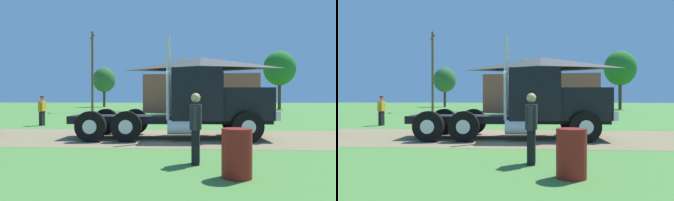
% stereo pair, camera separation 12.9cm
% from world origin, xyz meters
% --- Properties ---
extents(ground_plane, '(200.00, 200.00, 0.00)m').
position_xyz_m(ground_plane, '(0.00, 0.00, 0.00)').
color(ground_plane, '#4E853A').
extents(dirt_track, '(120.00, 5.68, 0.01)m').
position_xyz_m(dirt_track, '(0.00, 0.00, 0.00)').
color(dirt_track, '#877652').
rests_on(dirt_track, ground_plane).
extents(truck_foreground_white, '(7.69, 2.99, 3.78)m').
position_xyz_m(truck_foreground_white, '(1.13, -0.15, 1.27)').
color(truck_foreground_white, black).
rests_on(truck_foreground_white, ground_plane).
extents(visitor_by_barrel, '(0.29, 0.59, 1.65)m').
position_xyz_m(visitor_by_barrel, '(0.94, -4.97, 0.88)').
color(visitor_by_barrel, '#2D2D33').
rests_on(visitor_by_barrel, ground_plane).
extents(visitor_far_side, '(0.29, 0.60, 1.66)m').
position_xyz_m(visitor_far_side, '(-7.46, 4.83, 0.90)').
color(visitor_far_side, gold).
rests_on(visitor_far_side, ground_plane).
extents(steel_barrel, '(0.58, 0.58, 0.95)m').
position_xyz_m(steel_barrel, '(1.70, -6.20, 0.47)').
color(steel_barrel, maroon).
rests_on(steel_barrel, ground_plane).
extents(shed_building, '(13.54, 6.93, 6.24)m').
position_xyz_m(shed_building, '(2.14, 23.92, 3.01)').
color(shed_building, '#984C3C').
rests_on(shed_building, ground_plane).
extents(utility_pole_near, '(1.12, 2.03, 9.04)m').
position_xyz_m(utility_pole_near, '(-10.11, 22.46, 4.78)').
color(utility_pole_near, brown).
rests_on(utility_pole_near, ground_plane).
extents(tree_left, '(3.98, 3.98, 7.02)m').
position_xyz_m(tree_left, '(-14.34, 42.73, 4.81)').
color(tree_left, '#513823').
rests_on(tree_left, ground_plane).
extents(tree_mid, '(4.54, 4.54, 8.11)m').
position_xyz_m(tree_mid, '(0.20, 39.88, 5.59)').
color(tree_mid, '#513823').
rests_on(tree_mid, ground_plane).
extents(tree_right, '(4.38, 4.38, 8.15)m').
position_xyz_m(tree_right, '(13.32, 32.71, 5.72)').
color(tree_right, '#513823').
rests_on(tree_right, ground_plane).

